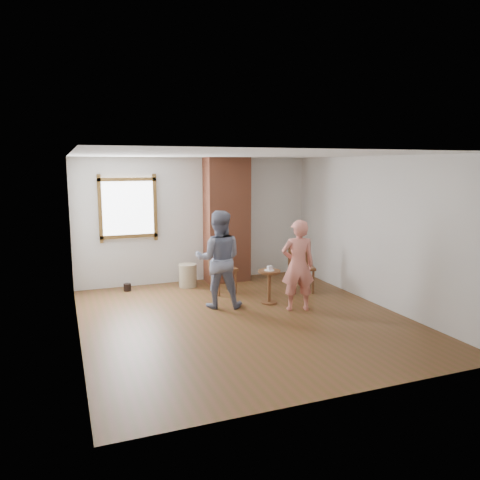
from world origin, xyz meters
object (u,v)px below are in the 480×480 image
stoneware_crock (188,275)px  dining_chair_left (221,265)px  man (219,259)px  person_pink (298,265)px  dining_chair_right (301,264)px  side_table (269,281)px

stoneware_crock → dining_chair_left: size_ratio=0.49×
man → person_pink: size_ratio=1.09×
man → person_pink: 1.36m
dining_chair_right → person_pink: size_ratio=0.62×
side_table → person_pink: person_pink is taller
stoneware_crock → dining_chair_right: (1.99, -1.09, 0.30)m
stoneware_crock → man: 1.63m
dining_chair_right → person_pink: bearing=-107.6°
dining_chair_right → stoneware_crock: bearing=164.5°
man → dining_chair_left: bearing=-91.9°
man → person_pink: (1.19, -0.66, -0.07)m
dining_chair_right → person_pink: person_pink is taller
dining_chair_left → man: 1.00m
dining_chair_left → man: size_ratio=0.56×
dining_chair_left → person_pink: 1.77m
dining_chair_right → person_pink: (-0.64, -1.08, 0.24)m
stoneware_crock → person_pink: (1.34, -2.17, 0.54)m
side_table → man: man is taller
person_pink → side_table: bearing=-46.0°
side_table → person_pink: 0.70m
dining_chair_right → side_table: (-0.93, -0.56, -0.13)m
dining_chair_left → side_table: bearing=-68.6°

